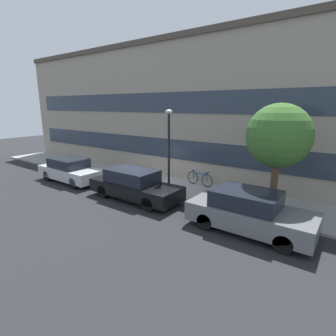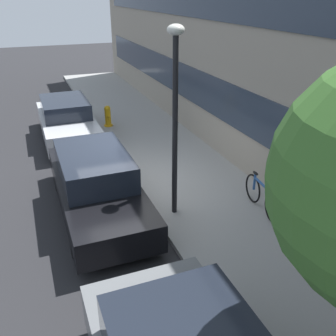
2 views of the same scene
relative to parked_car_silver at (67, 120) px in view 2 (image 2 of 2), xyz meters
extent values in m
plane|color=#232326|center=(4.23, 1.05, -0.64)|extent=(56.00, 56.00, 0.00)
cube|color=gray|center=(4.23, 2.50, -0.59)|extent=(28.00, 2.90, 0.10)
cube|color=gray|center=(4.23, 4.40, 3.24)|extent=(28.00, 0.90, 7.77)
cube|color=#2D3847|center=(4.23, 3.93, 1.07)|extent=(25.76, 0.04, 1.10)
cube|color=#2D3847|center=(4.23, 3.93, 3.63)|extent=(25.76, 0.04, 1.10)
cube|color=#B2B5BA|center=(0.04, 0.00, -0.13)|extent=(3.97, 1.60, 0.59)
cube|color=black|center=(-0.12, 0.00, 0.41)|extent=(2.06, 1.41, 0.49)
cylinder|color=black|center=(1.27, 0.71, -0.35)|extent=(0.58, 0.18, 0.58)
cylinder|color=black|center=(1.27, -0.71, -0.35)|extent=(0.58, 0.18, 0.58)
cylinder|color=black|center=(-1.19, 0.71, -0.35)|extent=(0.58, 0.18, 0.58)
cylinder|color=black|center=(-1.19, -0.71, -0.35)|extent=(0.58, 0.18, 0.58)
cube|color=black|center=(4.86, 0.00, -0.14)|extent=(4.36, 1.61, 0.57)
cube|color=black|center=(4.69, 0.00, 0.43)|extent=(2.26, 1.42, 0.56)
cylinder|color=black|center=(6.21, 0.71, -0.35)|extent=(0.59, 0.18, 0.59)
cylinder|color=black|center=(6.21, -0.71, -0.35)|extent=(0.59, 0.18, 0.59)
cylinder|color=black|center=(3.51, 0.71, -0.35)|extent=(0.59, 0.18, 0.59)
cylinder|color=black|center=(3.51, -0.71, -0.35)|extent=(0.59, 0.18, 0.59)
cylinder|color=black|center=(8.79, 0.77, -0.36)|extent=(0.57, 0.18, 0.57)
cylinder|color=gold|center=(-0.49, 1.46, -0.52)|extent=(0.31, 0.31, 0.04)
cylinder|color=gold|center=(-0.49, 1.46, -0.23)|extent=(0.21, 0.21, 0.54)
sphere|color=gold|center=(-0.49, 1.46, 0.08)|extent=(0.22, 0.22, 0.22)
cylinder|color=gold|center=(-0.68, 1.46, -0.18)|extent=(0.17, 0.08, 0.08)
cylinder|color=gold|center=(-0.30, 1.46, -0.18)|extent=(0.17, 0.08, 0.08)
torus|color=black|center=(6.75, 3.23, -0.21)|extent=(0.66, 0.10, 0.66)
torus|color=black|center=(5.85, 3.32, -0.21)|extent=(0.66, 0.10, 0.66)
cylinder|color=#234C8C|center=(6.30, 3.28, 0.08)|extent=(0.85, 0.14, 0.06)
cylinder|color=#234C8C|center=(5.90, 3.32, -0.03)|extent=(0.06, 0.06, 0.37)
cylinder|color=#234C8C|center=(6.73, 3.23, -0.03)|extent=(0.06, 0.06, 0.37)
ellipsoid|color=black|center=(5.90, 3.32, 0.19)|extent=(0.21, 0.10, 0.05)
cylinder|color=#234C8C|center=(6.73, 3.23, 0.19)|extent=(0.09, 0.44, 0.05)
cylinder|color=black|center=(5.63, 1.50, 1.28)|extent=(0.11, 0.11, 3.65)
ellipsoid|color=silver|center=(5.63, 1.50, 3.21)|extent=(0.32, 0.32, 0.20)
camera|label=1|loc=(12.62, -8.13, 3.48)|focal=28.00mm
camera|label=2|loc=(12.06, -1.15, 3.85)|focal=40.00mm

